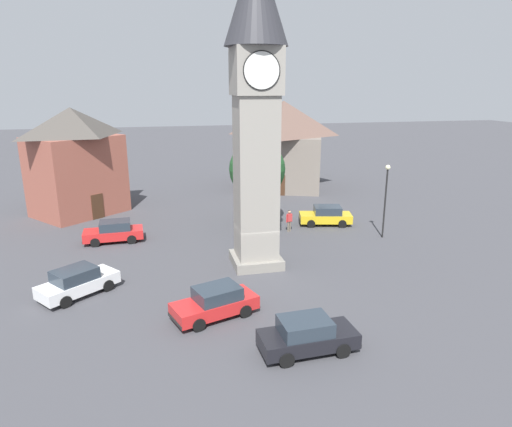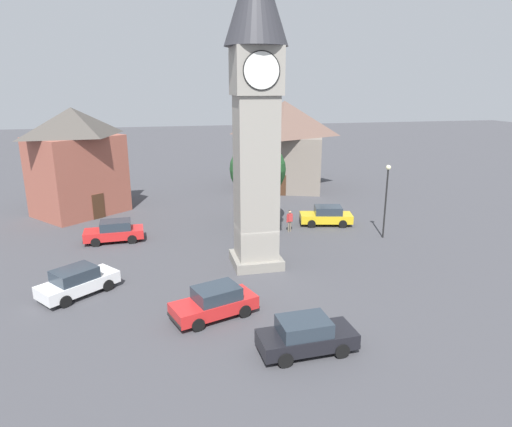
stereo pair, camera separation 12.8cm
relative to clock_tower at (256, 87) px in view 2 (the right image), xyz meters
name	(u,v)px [view 2 (the right image)]	position (x,y,z in m)	size (l,w,h in m)	color
ground_plane	(256,264)	(0.00, 0.00, -10.75)	(200.00, 200.00, 0.00)	#424247
clock_tower	(256,87)	(0.00, 0.00, 0.00)	(3.57, 3.57, 18.45)	gray
car_blue_kerb	(306,335)	(-0.07, -9.83, -9.99)	(4.20, 1.96, 1.53)	black
car_silver_kerb	(78,281)	(-10.23, -2.03, -9.99)	(4.29, 3.88, 1.53)	white
car_red_corner	(215,302)	(-3.41, -6.01, -9.99)	(4.45, 2.92, 1.53)	red
car_white_side	(326,216)	(7.35, 6.86, -9.99)	(4.41, 2.60, 1.53)	gold
car_black_far	(114,231)	(-8.96, 6.43, -9.99)	(4.20, 1.95, 1.53)	red
pedestrian	(290,219)	(3.95, 5.82, -9.75)	(0.54, 0.32, 1.69)	#706656
tree	(258,170)	(1.99, 8.22, -6.29)	(4.42, 4.42, 6.70)	brown
building_shop_left	(76,161)	(-12.35, 14.79, -6.13)	(8.98, 8.77, 9.08)	#995142
building_terrace_right	(284,144)	(7.83, 20.98, -6.02)	(10.77, 10.70, 9.25)	slate
lamp_post	(387,190)	(10.27, 2.95, -7.17)	(0.36, 0.36, 5.41)	black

